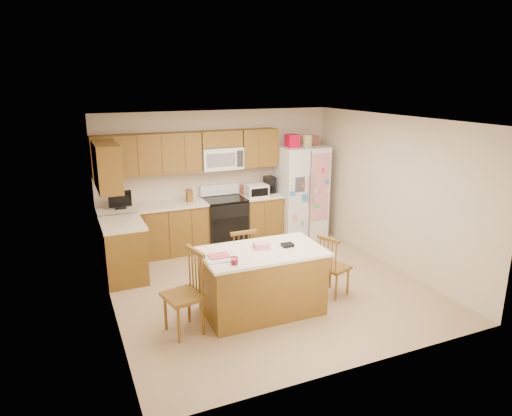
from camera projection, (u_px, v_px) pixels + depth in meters
name	position (u px, v px, depth m)	size (l,w,h in m)	color
ground	(268.00, 286.00, 6.97)	(4.50, 4.50, 0.00)	#9F8558
room_shell	(268.00, 194.00, 6.58)	(4.60, 4.60, 2.52)	beige
cabinetry	(174.00, 206.00, 7.93)	(3.36, 1.56, 2.15)	brown
stove	(224.00, 221.00, 8.55)	(0.76, 0.65, 1.13)	black
refrigerator	(300.00, 191.00, 8.97)	(0.90, 0.79, 2.04)	white
island	(262.00, 281.00, 6.08)	(1.63, 0.97, 0.97)	brown
windsor_chair_left	(185.00, 295.00, 5.57)	(0.52, 0.54, 1.06)	brown
windsor_chair_back	(240.00, 261.00, 6.72)	(0.42, 0.40, 0.97)	brown
windsor_chair_right	(333.00, 267.00, 6.57)	(0.49, 0.50, 0.91)	brown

